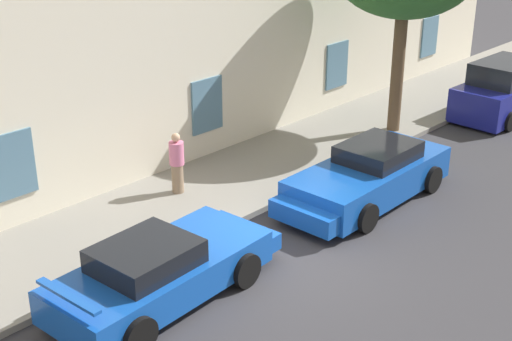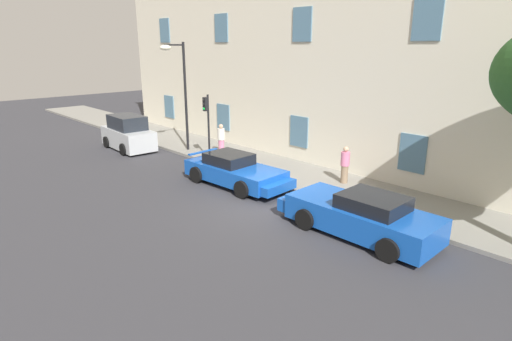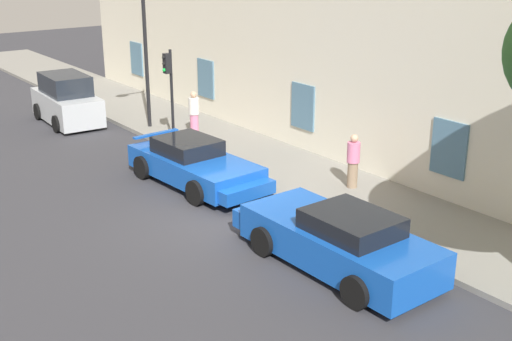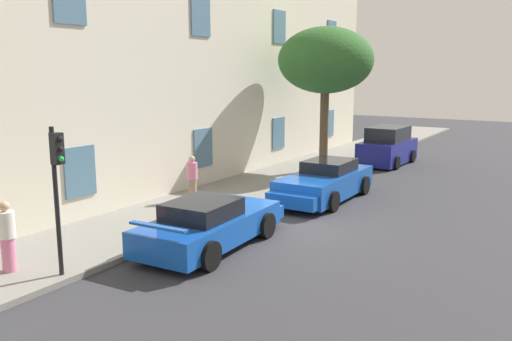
{
  "view_description": "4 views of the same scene",
  "coord_description": "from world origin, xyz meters",
  "px_view_note": "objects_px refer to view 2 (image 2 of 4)",
  "views": [
    {
      "loc": [
        -9.83,
        -8.51,
        7.63
      ],
      "look_at": [
        1.31,
        1.88,
        1.14
      ],
      "focal_mm": 50.25,
      "sensor_mm": 36.0,
      "label": 1
    },
    {
      "loc": [
        10.26,
        -10.09,
        5.68
      ],
      "look_at": [
        -1.35,
        0.85,
        0.86
      ],
      "focal_mm": 29.35,
      "sensor_mm": 36.0,
      "label": 2
    },
    {
      "loc": [
        13.18,
        -8.88,
        6.78
      ],
      "look_at": [
        -1.18,
        1.97,
        0.54
      ],
      "focal_mm": 46.64,
      "sensor_mm": 36.0,
      "label": 3
    },
    {
      "loc": [
        -12.93,
        -7.24,
        4.48
      ],
      "look_at": [
        0.67,
        1.36,
        1.45
      ],
      "focal_mm": 36.67,
      "sensor_mm": 36.0,
      "label": 4
    }
  ],
  "objects_px": {
    "traffic_light": "(207,116)",
    "street_lamp": "(178,77)",
    "hatchback_parked": "(128,134)",
    "sportscar_red_lead": "(237,172)",
    "pedestrian_strolling": "(345,165)",
    "sportscar_yellow_flank": "(356,215)",
    "pedestrian_admiring": "(221,139)"
  },
  "relations": [
    {
      "from": "pedestrian_admiring",
      "to": "pedestrian_strolling",
      "type": "bearing_deg",
      "value": 5.58
    },
    {
      "from": "sportscar_red_lead",
      "to": "traffic_light",
      "type": "xyz_separation_m",
      "value": [
        -3.69,
        1.28,
        1.76
      ]
    },
    {
      "from": "sportscar_yellow_flank",
      "to": "street_lamp",
      "type": "relative_size",
      "value": 0.9
    },
    {
      "from": "sportscar_yellow_flank",
      "to": "traffic_light",
      "type": "bearing_deg",
      "value": 170.69
    },
    {
      "from": "traffic_light",
      "to": "street_lamp",
      "type": "bearing_deg",
      "value": 178.12
    },
    {
      "from": "sportscar_yellow_flank",
      "to": "pedestrian_strolling",
      "type": "xyz_separation_m",
      "value": [
        -2.94,
        3.53,
        0.31
      ]
    },
    {
      "from": "hatchback_parked",
      "to": "sportscar_red_lead",
      "type": "bearing_deg",
      "value": 1.77
    },
    {
      "from": "street_lamp",
      "to": "pedestrian_strolling",
      "type": "xyz_separation_m",
      "value": [
        9.3,
        1.85,
        -3.13
      ]
    },
    {
      "from": "sportscar_red_lead",
      "to": "street_lamp",
      "type": "xyz_separation_m",
      "value": [
        -6.2,
        1.36,
        3.46
      ]
    },
    {
      "from": "sportscar_yellow_flank",
      "to": "pedestrian_strolling",
      "type": "height_order",
      "value": "pedestrian_strolling"
    },
    {
      "from": "street_lamp",
      "to": "pedestrian_strolling",
      "type": "relative_size",
      "value": 3.65
    },
    {
      "from": "sportscar_yellow_flank",
      "to": "street_lamp",
      "type": "distance_m",
      "value": 12.83
    },
    {
      "from": "hatchback_parked",
      "to": "street_lamp",
      "type": "distance_m",
      "value": 4.57
    },
    {
      "from": "sportscar_red_lead",
      "to": "pedestrian_strolling",
      "type": "bearing_deg",
      "value": 46.01
    },
    {
      "from": "sportscar_red_lead",
      "to": "traffic_light",
      "type": "height_order",
      "value": "traffic_light"
    },
    {
      "from": "pedestrian_admiring",
      "to": "pedestrian_strolling",
      "type": "xyz_separation_m",
      "value": [
        7.27,
        0.71,
        -0.02
      ]
    },
    {
      "from": "sportscar_yellow_flank",
      "to": "hatchback_parked",
      "type": "xyz_separation_m",
      "value": [
        -15.07,
        0.04,
        0.25
      ]
    },
    {
      "from": "street_lamp",
      "to": "pedestrian_admiring",
      "type": "relative_size",
      "value": 3.56
    },
    {
      "from": "sportscar_yellow_flank",
      "to": "pedestrian_admiring",
      "type": "distance_m",
      "value": 10.59
    },
    {
      "from": "sportscar_red_lead",
      "to": "pedestrian_admiring",
      "type": "height_order",
      "value": "pedestrian_admiring"
    },
    {
      "from": "street_lamp",
      "to": "traffic_light",
      "type": "bearing_deg",
      "value": -1.88
    },
    {
      "from": "traffic_light",
      "to": "street_lamp",
      "type": "height_order",
      "value": "street_lamp"
    },
    {
      "from": "hatchback_parked",
      "to": "street_lamp",
      "type": "bearing_deg",
      "value": 30.07
    },
    {
      "from": "traffic_light",
      "to": "pedestrian_strolling",
      "type": "relative_size",
      "value": 2.08
    },
    {
      "from": "hatchback_parked",
      "to": "traffic_light",
      "type": "bearing_deg",
      "value": 16.23
    },
    {
      "from": "sportscar_red_lead",
      "to": "pedestrian_strolling",
      "type": "relative_size",
      "value": 3.18
    },
    {
      "from": "sportscar_yellow_flank",
      "to": "pedestrian_strolling",
      "type": "relative_size",
      "value": 3.29
    },
    {
      "from": "sportscar_yellow_flank",
      "to": "street_lamp",
      "type": "xyz_separation_m",
      "value": [
        -12.24,
        1.68,
        3.44
      ]
    },
    {
      "from": "traffic_light",
      "to": "pedestrian_admiring",
      "type": "relative_size",
      "value": 2.04
    },
    {
      "from": "street_lamp",
      "to": "pedestrian_strolling",
      "type": "bearing_deg",
      "value": 11.27
    },
    {
      "from": "hatchback_parked",
      "to": "traffic_light",
      "type": "xyz_separation_m",
      "value": [
        5.34,
        1.56,
        1.49
      ]
    },
    {
      "from": "sportscar_red_lead",
      "to": "pedestrian_admiring",
      "type": "relative_size",
      "value": 3.11
    }
  ]
}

